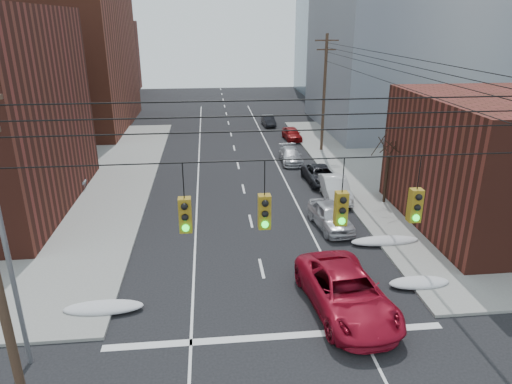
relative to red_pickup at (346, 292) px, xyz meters
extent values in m
cube|color=#4E2017|center=(-29.28, 66.00, 5.08)|extent=(22.00, 18.00, 12.00)
cube|color=gray|center=(18.72, 36.00, 11.58)|extent=(22.00, 20.00, 25.00)
cube|color=gray|center=(20.72, 62.00, 10.08)|extent=(20.00, 18.00, 22.00)
cylinder|color=#473323|center=(5.22, 26.00, 4.58)|extent=(0.28, 0.28, 11.00)
cube|color=#473323|center=(5.22, 26.00, 9.48)|extent=(2.20, 0.12, 0.12)
cube|color=#473323|center=(5.22, 26.00, 8.68)|extent=(1.80, 0.12, 0.12)
cylinder|color=black|center=(-3.28, -5.00, 7.68)|extent=(17.00, 0.04, 0.04)
cylinder|color=black|center=(-6.48, -5.00, 7.18)|extent=(0.03, 0.03, 1.00)
cube|color=olive|center=(-6.48, -5.00, 6.18)|extent=(0.35, 0.30, 1.00)
sphere|color=black|center=(-6.48, -5.17, 6.50)|extent=(0.20, 0.20, 0.20)
sphere|color=black|center=(-6.48, -5.17, 6.18)|extent=(0.20, 0.20, 0.20)
sphere|color=#0CE526|center=(-6.48, -5.17, 5.86)|extent=(0.20, 0.20, 0.20)
cylinder|color=black|center=(-4.28, -5.00, 7.18)|extent=(0.03, 0.03, 1.00)
cube|color=olive|center=(-4.28, -5.00, 6.18)|extent=(0.35, 0.30, 1.00)
sphere|color=black|center=(-4.28, -5.17, 6.50)|extent=(0.20, 0.20, 0.20)
sphere|color=black|center=(-4.28, -5.17, 6.18)|extent=(0.20, 0.20, 0.20)
sphere|color=#0CE526|center=(-4.28, -5.17, 5.86)|extent=(0.20, 0.20, 0.20)
cylinder|color=black|center=(-2.08, -5.00, 7.18)|extent=(0.03, 0.03, 1.00)
cube|color=olive|center=(-2.08, -5.00, 6.18)|extent=(0.35, 0.30, 1.00)
sphere|color=black|center=(-2.08, -5.17, 6.50)|extent=(0.20, 0.20, 0.20)
sphere|color=black|center=(-2.08, -5.17, 6.18)|extent=(0.20, 0.20, 0.20)
sphere|color=#0CE526|center=(-2.08, -5.17, 5.86)|extent=(0.20, 0.20, 0.20)
cylinder|color=black|center=(0.12, -5.00, 7.18)|extent=(0.03, 0.03, 1.00)
cube|color=olive|center=(0.12, -5.00, 6.18)|extent=(0.35, 0.30, 1.00)
sphere|color=black|center=(0.12, -5.17, 6.50)|extent=(0.20, 0.20, 0.20)
sphere|color=black|center=(0.12, -5.17, 6.18)|extent=(0.20, 0.20, 0.20)
sphere|color=#0CE526|center=(0.12, -5.17, 5.86)|extent=(0.20, 0.20, 0.20)
cylinder|color=gray|center=(-12.78, -2.00, 3.58)|extent=(0.18, 0.18, 9.00)
cylinder|color=black|center=(6.32, 12.00, 0.83)|extent=(0.20, 0.20, 3.50)
cylinder|color=black|center=(6.70, 12.12, 3.15)|extent=(0.27, 0.82, 1.19)
cylinder|color=black|center=(6.54, 12.57, 3.23)|extent=(1.17, 0.54, 1.38)
cylinder|color=black|center=(5.89, 12.74, 3.27)|extent=(1.44, 1.00, 1.48)
cylinder|color=black|center=(5.92, 12.06, 3.15)|extent=(0.17, 0.84, 1.19)
cylinder|color=black|center=(5.87, 11.58, 3.23)|extent=(0.82, 0.99, 1.40)
cylinder|color=black|center=(6.38, 11.15, 3.27)|extent=(1.74, 0.21, 1.43)
cylinder|color=black|center=(6.65, 11.77, 3.15)|extent=(0.48, 0.73, 1.20)
ellipsoid|color=silver|center=(-10.68, 1.00, -0.71)|extent=(3.50, 1.08, 0.42)
ellipsoid|color=silver|center=(4.12, 1.50, -0.71)|extent=(3.00, 1.08, 0.42)
ellipsoid|color=silver|center=(4.12, 6.00, -0.71)|extent=(4.00, 1.08, 0.42)
imported|color=maroon|center=(0.00, 0.00, 0.00)|extent=(3.74, 6.93, 1.85)
imported|color=#BCBCC2|center=(1.55, 8.56, -0.15)|extent=(2.35, 4.74, 1.55)
imported|color=silver|center=(3.12, 13.32, -0.13)|extent=(1.94, 4.88, 1.58)
imported|color=black|center=(2.88, 16.76, -0.27)|extent=(2.45, 4.84, 1.31)
imported|color=#ABAAAF|center=(1.52, 22.53, -0.27)|extent=(1.94, 4.53, 1.30)
imported|color=maroon|center=(3.12, 30.73, -0.25)|extent=(1.86, 4.07, 1.35)
imported|color=black|center=(1.52, 38.00, -0.31)|extent=(1.50, 3.82, 1.24)
imported|color=white|center=(-19.10, 13.40, -0.01)|extent=(4.88, 2.59, 1.53)
imported|color=silver|center=(-17.57, 16.83, -0.10)|extent=(5.28, 3.40, 1.35)
imported|color=#B4B4B9|center=(-20.38, 15.06, -0.15)|extent=(3.74, 1.64, 1.25)
camera|label=1|loc=(-5.74, -16.67, 11.21)|focal=32.00mm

